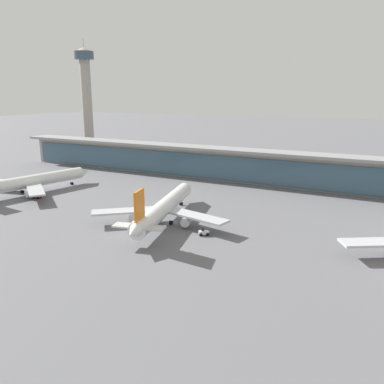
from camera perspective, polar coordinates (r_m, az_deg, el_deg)
name	(u,v)px	position (r m, az deg, el deg)	size (l,w,h in m)	color
ground_plane	(172,222)	(124.28, -2.86, -4.40)	(1200.00, 1200.00, 0.00)	slate
airliner_left_stand	(28,182)	(172.19, -22.57, 1.35)	(42.74, 56.28, 15.07)	white
airliner_centre_stand	(164,208)	(123.18, -4.10, -2.28)	(42.27, 55.91, 15.07)	white
service_truck_near_nose_red	(37,196)	(163.24, -21.41, -0.58)	(3.05, 2.05, 2.05)	#B21E1E
service_truck_under_wing_white	(204,232)	(112.94, 1.70, -5.83)	(3.31, 3.07, 2.05)	silver
terminal_building	(247,165)	(180.63, 7.87, 3.85)	(260.80, 12.80, 15.20)	#9E998E
control_tower	(86,93)	(267.93, -14.99, 13.56)	(12.00, 12.00, 72.44)	#9E998E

